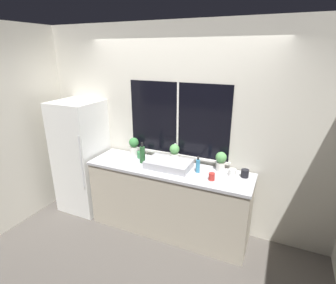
% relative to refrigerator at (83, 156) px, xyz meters
% --- Properties ---
extents(ground_plane, '(14.00, 14.00, 0.00)m').
position_rel_refrigerator_xyz_m(ground_plane, '(1.44, -0.32, -0.84)').
color(ground_plane, '#4C4742').
extents(wall_back, '(8.00, 0.09, 2.70)m').
position_rel_refrigerator_xyz_m(wall_back, '(1.44, 0.30, 0.51)').
color(wall_back, beige).
rests_on(wall_back, ground_plane).
extents(wall_left, '(0.06, 7.00, 2.70)m').
position_rel_refrigerator_xyz_m(wall_left, '(-0.60, 1.18, 0.51)').
color(wall_left, beige).
rests_on(wall_left, ground_plane).
extents(counter, '(2.14, 0.58, 0.93)m').
position_rel_refrigerator_xyz_m(counter, '(1.44, -0.04, -0.37)').
color(counter, '#B2A893').
rests_on(counter, ground_plane).
extents(refrigerator, '(0.64, 0.69, 1.68)m').
position_rel_refrigerator_xyz_m(refrigerator, '(0.00, 0.00, 0.00)').
color(refrigerator, silver).
rests_on(refrigerator, ground_plane).
extents(sink, '(0.57, 0.41, 0.26)m').
position_rel_refrigerator_xyz_m(sink, '(1.44, -0.02, 0.14)').
color(sink, '#ADADB2').
rests_on(sink, counter).
extents(potted_plant_left, '(0.14, 0.14, 0.26)m').
position_rel_refrigerator_xyz_m(potted_plant_left, '(0.81, 0.16, 0.23)').
color(potted_plant_left, silver).
rests_on(potted_plant_left, counter).
extents(potted_plant_center, '(0.13, 0.13, 0.25)m').
position_rel_refrigerator_xyz_m(potted_plant_center, '(1.44, 0.16, 0.22)').
color(potted_plant_center, silver).
rests_on(potted_plant_center, counter).
extents(potted_plant_right, '(0.14, 0.14, 0.24)m').
position_rel_refrigerator_xyz_m(potted_plant_right, '(2.06, 0.16, 0.22)').
color(potted_plant_right, silver).
rests_on(potted_plant_right, counter).
extents(soap_bottle, '(0.05, 0.05, 0.21)m').
position_rel_refrigerator_xyz_m(soap_bottle, '(1.82, -0.01, 0.18)').
color(soap_bottle, teal).
rests_on(soap_bottle, counter).
extents(bottle_tall, '(0.07, 0.07, 0.29)m').
position_rel_refrigerator_xyz_m(bottle_tall, '(1.06, -0.03, 0.21)').
color(bottle_tall, '#235128').
rests_on(bottle_tall, counter).
extents(mug_green, '(0.09, 0.09, 0.09)m').
position_rel_refrigerator_xyz_m(mug_green, '(0.95, 0.10, 0.14)').
color(mug_green, '#38844C').
rests_on(mug_green, counter).
extents(mug_black, '(0.09, 0.09, 0.09)m').
position_rel_refrigerator_xyz_m(mug_black, '(2.37, 0.09, 0.14)').
color(mug_black, black).
rests_on(mug_black, counter).
extents(mug_red, '(0.07, 0.07, 0.09)m').
position_rel_refrigerator_xyz_m(mug_red, '(2.03, -0.14, 0.14)').
color(mug_red, '#B72D28').
rests_on(mug_red, counter).
extents(mug_white, '(0.09, 0.09, 0.08)m').
position_rel_refrigerator_xyz_m(mug_white, '(2.23, 0.08, 0.13)').
color(mug_white, white).
rests_on(mug_white, counter).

